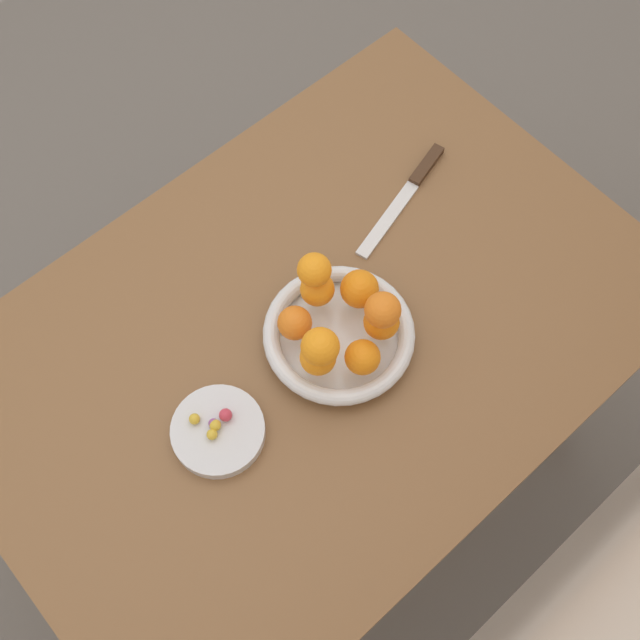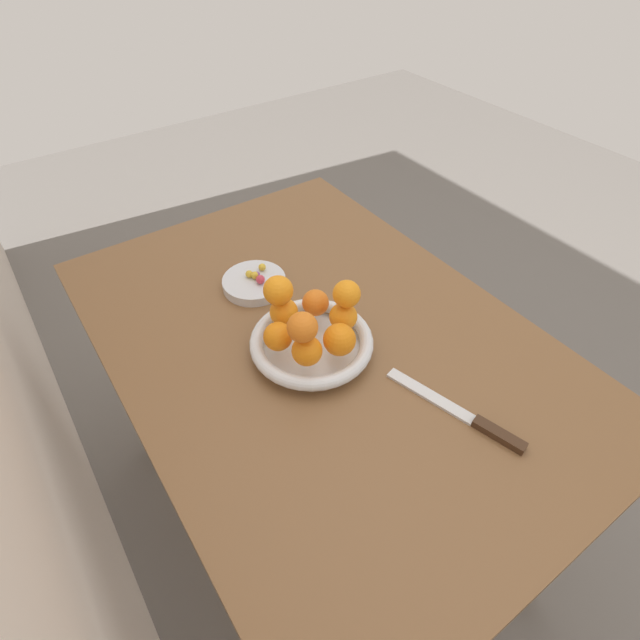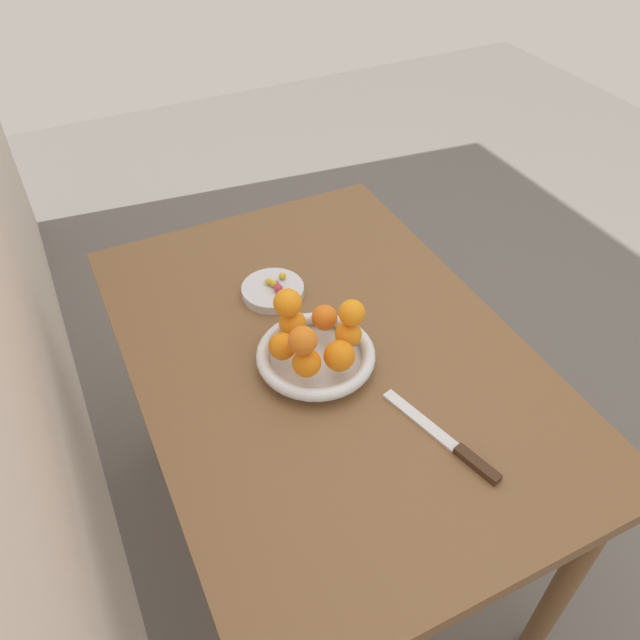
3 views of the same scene
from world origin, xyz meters
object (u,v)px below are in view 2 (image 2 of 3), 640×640
Objects in this scene: fruit_bowl at (312,343)px; knife at (465,415)px; orange_0 at (340,340)px; candy_ball_3 at (260,280)px; orange_5 at (307,351)px; candy_dish at (254,283)px; candy_ball_4 at (257,275)px; orange_1 at (343,317)px; candy_ball_2 at (255,275)px; orange_8 at (278,290)px; orange_7 at (302,327)px; orange_6 at (347,294)px; orange_4 at (278,336)px; orange_3 at (284,312)px; candy_ball_1 at (260,268)px; candy_ball_0 at (249,274)px; orange_2 at (315,303)px; dining_table at (321,366)px.

knife is (-0.28, -0.13, -0.02)m from fruit_bowl.
orange_0 reaches higher than candy_ball_3.
candy_dish is at bearing -9.47° from orange_5.
candy_ball_4 is (0.23, -0.01, 0.01)m from fruit_bowl.
orange_0 is 1.11× the size of orange_1.
orange_8 is at bearing 167.41° from candy_ball_2.
orange_7 is at bearing 132.42° from fruit_bowl.
orange_6 reaches higher than knife.
knife is (-0.29, -0.19, -0.06)m from orange_4.
orange_8 reaches higher than orange_3.
orange_6 is at bearing -128.88° from orange_3.
orange_5 is (-0.28, 0.05, 0.06)m from candy_dish.
orange_8 is 0.20m from candy_ball_4.
orange_6 is 3.39× the size of candy_ball_4.
candy_ball_3 is (0.23, 0.05, -0.04)m from orange_1.
orange_4 is (0.01, 0.06, 0.05)m from fruit_bowl.
orange_4 is (-0.05, 0.04, -0.00)m from orange_3.
candy_ball_3 is at bearing 150.92° from candy_ball_1.
candy_ball_3 is at bearing 14.64° from orange_6.
orange_3 is 0.38m from knife.
candy_ball_0 is at bearing 19.52° from candy_dish.
candy_ball_4 is at bearing -90.88° from candy_dish.
orange_1 is at bearing -167.49° from candy_ball_2.
fruit_bowl reaches higher than candy_ball_4.
orange_2 is at bearing -170.63° from candy_ball_4.
orange_4 reaches higher than candy_ball_0.
orange_0 is at bearing -101.24° from orange_5.
orange_7 is at bearing 104.70° from orange_1.
fruit_bowl is 0.21m from candy_ball_3.
candy_ball_0 is at bearing 14.83° from orange_6.
orange_0 is at bearing 168.64° from dining_table.
candy_dish is 7.14× the size of candy_ball_3.
orange_0 is 0.08m from orange_6.
fruit_bowl is 0.25m from candy_ball_1.
orange_2 and orange_4 have the same top height.
candy_ball_4 is at bearing 131.83° from candy_ball_1.
orange_1 is 0.99× the size of orange_7.
orange_8 is at bearing 24.66° from knife.
orange_1 is at bearing -166.73° from candy_dish.
orange_7 is (-0.10, 0.02, 0.05)m from orange_3.
candy_ball_4 is (0.22, -0.08, -0.04)m from orange_4.
candy_dish is at bearing -1.43° from fruit_bowl.
orange_0 is 0.23× the size of knife.
fruit_bowl is at bearing -101.00° from orange_4.
candy_ball_4 is (0.02, -0.00, -0.00)m from candy_ball_3.
fruit_bowl is 0.08m from orange_1.
orange_3 is at bearing 19.00° from orange_0.
orange_8 reaches higher than knife.
orange_0 is 0.06m from orange_5.
orange_1 is (-0.04, -0.03, 0.15)m from dining_table.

